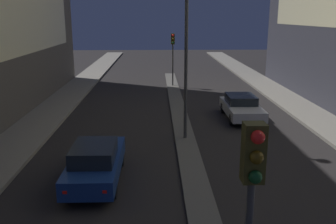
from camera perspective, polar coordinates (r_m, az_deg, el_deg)
median_strip at (r=21.54m, az=2.03°, el=-1.56°), size 1.00×36.57×0.10m
traffic_light_near at (r=5.88m, az=12.55°, el=-12.79°), size 0.32×0.42×4.43m
traffic_light_mid at (r=32.16m, az=0.74°, el=9.79°), size 0.32×0.42×4.43m
street_lamp at (r=17.76m, az=2.84°, el=13.94°), size 0.51×0.51×8.60m
car_left_lane at (r=14.14m, az=-10.96°, el=-7.52°), size 1.77×4.61×1.53m
car_right_lane at (r=22.81m, az=11.13°, el=0.80°), size 1.92×4.52×1.37m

